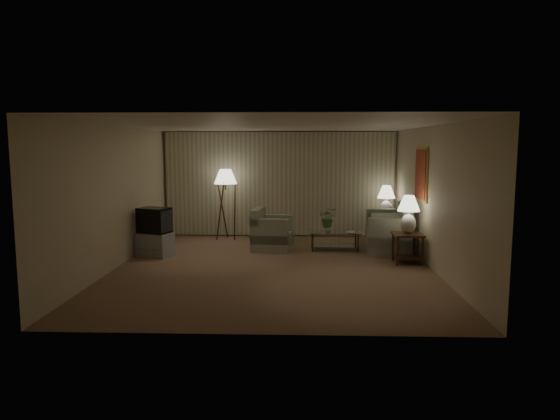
{
  "coord_description": "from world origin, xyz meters",
  "views": [
    {
      "loc": [
        0.45,
        -9.39,
        2.29
      ],
      "look_at": [
        0.11,
        0.6,
        1.03
      ],
      "focal_mm": 32.0,
      "sensor_mm": 36.0,
      "label": 1
    }
  ],
  "objects_px": {
    "coffee_table": "(335,238)",
    "floor_lamp": "(226,203)",
    "armchair": "(272,233)",
    "table_lamp_near": "(409,211)",
    "crt_tv": "(154,220)",
    "vase": "(328,228)",
    "side_table_far": "(386,224)",
    "sofa": "(388,232)",
    "ottoman": "(277,232)",
    "table_lamp_far": "(386,198)",
    "side_table_near": "(408,243)",
    "tv_cabinet": "(155,244)"
  },
  "relations": [
    {
      "from": "armchair",
      "to": "floor_lamp",
      "type": "height_order",
      "value": "floor_lamp"
    },
    {
      "from": "table_lamp_far",
      "to": "side_table_near",
      "type": "bearing_deg",
      "value": -90.0
    },
    {
      "from": "side_table_near",
      "to": "ottoman",
      "type": "bearing_deg",
      "value": 139.18
    },
    {
      "from": "side_table_far",
      "to": "vase",
      "type": "height_order",
      "value": "side_table_far"
    },
    {
      "from": "coffee_table",
      "to": "armchair",
      "type": "bearing_deg",
      "value": -179.29
    },
    {
      "from": "crt_tv",
      "to": "floor_lamp",
      "type": "relative_size",
      "value": 0.42
    },
    {
      "from": "table_lamp_near",
      "to": "crt_tv",
      "type": "bearing_deg",
      "value": 174.83
    },
    {
      "from": "sofa",
      "to": "table_lamp_near",
      "type": "height_order",
      "value": "table_lamp_near"
    },
    {
      "from": "table_lamp_near",
      "to": "ottoman",
      "type": "height_order",
      "value": "table_lamp_near"
    },
    {
      "from": "side_table_far",
      "to": "table_lamp_near",
      "type": "relative_size",
      "value": 0.79
    },
    {
      "from": "side_table_far",
      "to": "table_lamp_near",
      "type": "height_order",
      "value": "table_lamp_near"
    },
    {
      "from": "side_table_far",
      "to": "table_lamp_far",
      "type": "xyz_separation_m",
      "value": [
        -0.0,
        -0.0,
        0.65
      ]
    },
    {
      "from": "table_lamp_near",
      "to": "vase",
      "type": "relative_size",
      "value": 4.76
    },
    {
      "from": "sofa",
      "to": "side_table_near",
      "type": "relative_size",
      "value": 3.39
    },
    {
      "from": "side_table_far",
      "to": "coffee_table",
      "type": "xyz_separation_m",
      "value": [
        -1.35,
        -1.23,
        -0.12
      ]
    },
    {
      "from": "side_table_near",
      "to": "coffee_table",
      "type": "height_order",
      "value": "side_table_near"
    },
    {
      "from": "ottoman",
      "to": "side_table_near",
      "type": "bearing_deg",
      "value": -40.82
    },
    {
      "from": "side_table_far",
      "to": "ottoman",
      "type": "xyz_separation_m",
      "value": [
        -2.7,
        -0.15,
        -0.19
      ]
    },
    {
      "from": "side_table_near",
      "to": "vase",
      "type": "height_order",
      "value": "side_table_near"
    },
    {
      "from": "table_lamp_near",
      "to": "sofa",
      "type": "bearing_deg",
      "value": 96.34
    },
    {
      "from": "sofa",
      "to": "floor_lamp",
      "type": "distance_m",
      "value": 4.01
    },
    {
      "from": "armchair",
      "to": "tv_cabinet",
      "type": "bearing_deg",
      "value": 115.04
    },
    {
      "from": "side_table_near",
      "to": "coffee_table",
      "type": "xyz_separation_m",
      "value": [
        -1.35,
        1.25,
        -0.14
      ]
    },
    {
      "from": "sofa",
      "to": "floor_lamp",
      "type": "height_order",
      "value": "floor_lamp"
    },
    {
      "from": "table_lamp_near",
      "to": "coffee_table",
      "type": "distance_m",
      "value": 1.99
    },
    {
      "from": "tv_cabinet",
      "to": "armchair",
      "type": "bearing_deg",
      "value": 39.05
    },
    {
      "from": "side_table_near",
      "to": "coffee_table",
      "type": "relative_size",
      "value": 0.53
    },
    {
      "from": "side_table_far",
      "to": "floor_lamp",
      "type": "distance_m",
      "value": 4.0
    },
    {
      "from": "side_table_near",
      "to": "table_lamp_near",
      "type": "bearing_deg",
      "value": 0.0
    },
    {
      "from": "coffee_table",
      "to": "floor_lamp",
      "type": "height_order",
      "value": "floor_lamp"
    },
    {
      "from": "ottoman",
      "to": "vase",
      "type": "relative_size",
      "value": 3.89
    },
    {
      "from": "floor_lamp",
      "to": "ottoman",
      "type": "distance_m",
      "value": 1.46
    },
    {
      "from": "side_table_near",
      "to": "tv_cabinet",
      "type": "xyz_separation_m",
      "value": [
        -5.2,
        0.47,
        -0.17
      ]
    },
    {
      "from": "table_lamp_far",
      "to": "crt_tv",
      "type": "bearing_deg",
      "value": -158.83
    },
    {
      "from": "sofa",
      "to": "vase",
      "type": "height_order",
      "value": "sofa"
    },
    {
      "from": "side_table_far",
      "to": "coffee_table",
      "type": "relative_size",
      "value": 0.53
    },
    {
      "from": "coffee_table",
      "to": "crt_tv",
      "type": "height_order",
      "value": "crt_tv"
    },
    {
      "from": "sofa",
      "to": "table_lamp_far",
      "type": "bearing_deg",
      "value": 179.1
    },
    {
      "from": "table_lamp_near",
      "to": "tv_cabinet",
      "type": "bearing_deg",
      "value": 174.83
    },
    {
      "from": "coffee_table",
      "to": "floor_lamp",
      "type": "bearing_deg",
      "value": 155.34
    },
    {
      "from": "sofa",
      "to": "side_table_near",
      "type": "height_order",
      "value": "sofa"
    },
    {
      "from": "side_table_far",
      "to": "vase",
      "type": "relative_size",
      "value": 3.78
    },
    {
      "from": "armchair",
      "to": "side_table_far",
      "type": "relative_size",
      "value": 1.84
    },
    {
      "from": "sofa",
      "to": "side_table_far",
      "type": "distance_m",
      "value": 1.14
    },
    {
      "from": "side_table_near",
      "to": "sofa",
      "type": "bearing_deg",
      "value": 96.34
    },
    {
      "from": "table_lamp_near",
      "to": "crt_tv",
      "type": "distance_m",
      "value": 5.23
    },
    {
      "from": "side_table_near",
      "to": "tv_cabinet",
      "type": "relative_size",
      "value": 0.73
    },
    {
      "from": "armchair",
      "to": "side_table_far",
      "type": "bearing_deg",
      "value": -57.79
    },
    {
      "from": "table_lamp_near",
      "to": "crt_tv",
      "type": "relative_size",
      "value": 1.02
    },
    {
      "from": "armchair",
      "to": "crt_tv",
      "type": "relative_size",
      "value": 1.49
    }
  ]
}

